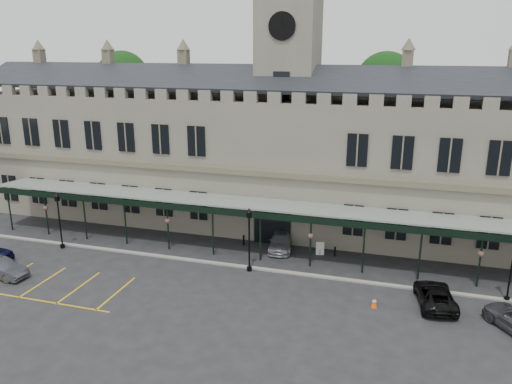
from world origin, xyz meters
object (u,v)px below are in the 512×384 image
(lamp_post_left, at_px, (59,215))
(sign_board, at_px, (320,249))
(car_left_b, at_px, (0,268))
(traffic_cone, at_px, (374,303))
(clock_tower, at_px, (288,85))
(car_taxi, at_px, (281,241))
(lamp_post_right, at_px, (512,264))
(station_building, at_px, (287,158))
(car_van, at_px, (435,295))
(lamp_post_mid, at_px, (249,234))

(lamp_post_left, bearing_deg, sign_board, 12.56)
(car_left_b, bearing_deg, traffic_cone, -79.04)
(clock_tower, xyz_separation_m, car_taxi, (1.00, -6.00, -12.46))
(lamp_post_left, height_order, lamp_post_right, lamp_post_left)
(lamp_post_left, height_order, sign_board, lamp_post_left)
(station_building, distance_m, traffic_cone, 17.67)
(sign_board, height_order, car_van, car_van)
(lamp_post_left, xyz_separation_m, car_left_b, (-0.73, -6.07, -2.21))
(clock_tower, bearing_deg, lamp_post_right, -30.70)
(car_left_b, height_order, car_van, car_left_b)
(lamp_post_right, xyz_separation_m, car_left_b, (-35.17, -6.71, -2.01))
(lamp_post_mid, height_order, car_van, lamp_post_mid)
(car_van, bearing_deg, lamp_post_mid, -14.94)
(station_building, height_order, sign_board, station_building)
(station_building, height_order, car_taxi, station_building)
(station_building, relative_size, clock_tower, 2.42)
(car_left_b, bearing_deg, lamp_post_right, -75.36)
(lamp_post_left, height_order, car_taxi, lamp_post_left)
(lamp_post_mid, bearing_deg, lamp_post_left, -179.25)
(sign_board, relative_size, car_taxi, 0.25)
(lamp_post_mid, relative_size, car_taxi, 1.11)
(station_building, bearing_deg, sign_board, -55.29)
(traffic_cone, xyz_separation_m, sign_board, (-4.82, 7.44, 0.24))
(clock_tower, relative_size, lamp_post_mid, 4.94)
(lamp_post_left, distance_m, car_taxi, 18.63)
(clock_tower, distance_m, lamp_post_right, 23.03)
(lamp_post_mid, height_order, lamp_post_right, lamp_post_mid)
(traffic_cone, relative_size, car_left_b, 0.15)
(sign_board, distance_m, car_left_b, 24.40)
(car_left_b, relative_size, car_taxi, 0.93)
(lamp_post_left, bearing_deg, clock_tower, 33.57)
(lamp_post_mid, xyz_separation_m, car_left_b, (-17.24, -6.29, -2.29))
(lamp_post_right, height_order, sign_board, lamp_post_right)
(lamp_post_mid, relative_size, car_left_b, 1.20)
(traffic_cone, height_order, sign_board, sign_board)
(traffic_cone, distance_m, car_taxi, 11.37)
(station_building, xyz_separation_m, lamp_post_left, (-16.77, -11.04, -3.57))
(station_building, distance_m, car_taxi, 8.35)
(clock_tower, relative_size, lamp_post_left, 5.07)
(station_building, relative_size, sign_board, 52.58)
(lamp_post_right, bearing_deg, sign_board, 162.95)
(lamp_post_mid, distance_m, car_van, 13.54)
(clock_tower, xyz_separation_m, lamp_post_mid, (-0.26, -10.91, -10.13))
(lamp_post_mid, height_order, car_left_b, lamp_post_mid)
(station_building, height_order, lamp_post_mid, station_building)
(car_van, bearing_deg, car_taxi, -36.65)
(lamp_post_right, distance_m, car_taxi, 17.38)
(car_taxi, distance_m, car_van, 13.59)
(station_building, xyz_separation_m, lamp_post_right, (17.67, -10.40, -3.77))
(traffic_cone, relative_size, car_taxi, 0.14)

